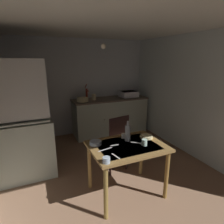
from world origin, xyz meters
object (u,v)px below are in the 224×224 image
object	(u,v)px
mixing_bowl_counter	(83,100)
serving_bowl_wide	(96,143)
hand_pump	(87,93)
teacup_cream	(106,160)
chair_far_side	(115,142)
dining_table	(127,152)
glass_bottle	(128,133)
hutch_cabinet	(20,125)
sink_basin	(129,94)

from	to	relation	value
mixing_bowl_counter	serving_bowl_wide	world-z (taller)	mixing_bowl_counter
hand_pump	teacup_cream	size ratio (longest dim) A/B	4.41
hand_pump	chair_far_side	distance (m)	1.79
dining_table	glass_bottle	world-z (taller)	glass_bottle
hutch_cabinet	teacup_cream	distance (m)	1.63
hutch_cabinet	chair_far_side	size ratio (longest dim) A/B	1.90
hutch_cabinet	mixing_bowl_counter	world-z (taller)	hutch_cabinet
dining_table	teacup_cream	bearing A→B (deg)	-144.39
hutch_cabinet	glass_bottle	xyz separation A→B (m)	(1.41, -0.92, -0.01)
sink_basin	serving_bowl_wide	xyz separation A→B (m)	(-1.63, -2.06, -0.22)
hutch_cabinet	serving_bowl_wide	distance (m)	1.28
teacup_cream	serving_bowl_wide	bearing A→B (deg)	85.01
sink_basin	dining_table	world-z (taller)	sink_basin
mixing_bowl_counter	teacup_cream	world-z (taller)	mixing_bowl_counter
chair_far_side	hutch_cabinet	bearing A→B (deg)	162.91
dining_table	serving_bowl_wide	xyz separation A→B (m)	(-0.39, 0.19, 0.13)
serving_bowl_wide	hutch_cabinet	bearing A→B (deg)	137.94
serving_bowl_wide	teacup_cream	distance (m)	0.51
dining_table	teacup_cream	distance (m)	0.55
hutch_cabinet	glass_bottle	bearing A→B (deg)	-33.08
hand_pump	teacup_cream	bearing A→B (deg)	-101.91
chair_far_side	serving_bowl_wide	xyz separation A→B (m)	(-0.49, -0.41, 0.26)
hutch_cabinet	dining_table	distance (m)	1.71
sink_basin	dining_table	distance (m)	2.60
dining_table	chair_far_side	xyz separation A→B (m)	(0.10, 0.61, -0.13)
dining_table	glass_bottle	xyz separation A→B (m)	(0.08, 0.13, 0.23)
sink_basin	mixing_bowl_counter	distance (m)	1.26
dining_table	glass_bottle	size ratio (longest dim) A/B	3.43
hutch_cabinet	mixing_bowl_counter	distance (m)	1.75
mixing_bowl_counter	glass_bottle	bearing A→B (deg)	-87.45
glass_bottle	teacup_cream	bearing A→B (deg)	-139.18
chair_far_side	glass_bottle	bearing A→B (deg)	-93.00
chair_far_side	glass_bottle	xyz separation A→B (m)	(-0.03, -0.48, 0.36)
sink_basin	serving_bowl_wide	bearing A→B (deg)	-128.38
serving_bowl_wide	sink_basin	bearing A→B (deg)	51.62
mixing_bowl_counter	teacup_cream	distance (m)	2.55
hand_pump	mixing_bowl_counter	xyz separation A→B (m)	(-0.13, -0.10, -0.12)
serving_bowl_wide	chair_far_side	bearing A→B (deg)	40.05
hutch_cabinet	dining_table	bearing A→B (deg)	-38.15
dining_table	serving_bowl_wide	world-z (taller)	serving_bowl_wide
hutch_cabinet	sink_basin	world-z (taller)	hutch_cabinet
mixing_bowl_counter	dining_table	distance (m)	2.23
hutch_cabinet	hand_pump	distance (m)	1.93
sink_basin	teacup_cream	distance (m)	3.07
serving_bowl_wide	teacup_cream	bearing A→B (deg)	-94.99
hand_pump	mixing_bowl_counter	bearing A→B (deg)	-144.57
sink_basin	chair_far_side	size ratio (longest dim) A/B	0.44
dining_table	chair_far_side	world-z (taller)	chair_far_side
teacup_cream	dining_table	bearing A→B (deg)	35.61
mixing_bowl_counter	hand_pump	bearing A→B (deg)	35.43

